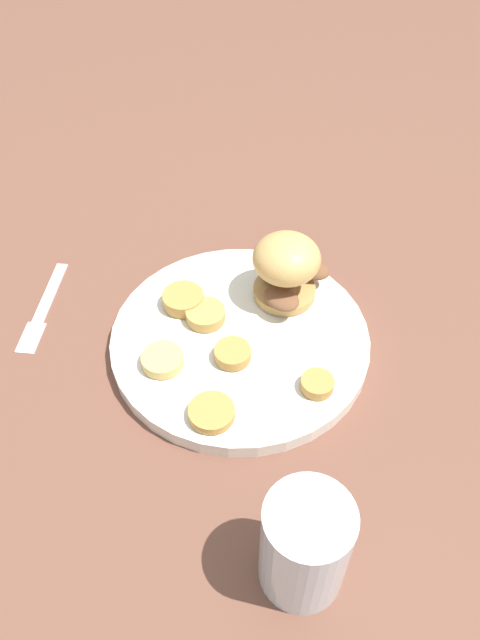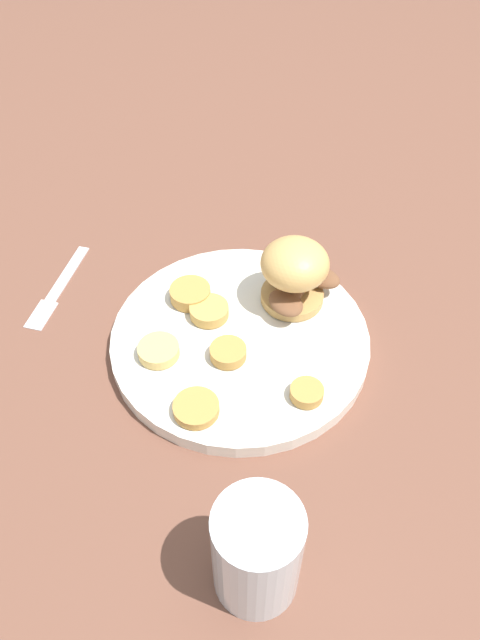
{
  "view_description": "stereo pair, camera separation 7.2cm",
  "coord_description": "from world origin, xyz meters",
  "px_view_note": "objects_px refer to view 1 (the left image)",
  "views": [
    {
      "loc": [
        -0.06,
        -0.48,
        0.58
      ],
      "look_at": [
        0.0,
        0.0,
        0.05
      ],
      "focal_mm": 35.0,
      "sensor_mm": 36.0,
      "label": 1
    },
    {
      "loc": [
        0.01,
        -0.49,
        0.58
      ],
      "look_at": [
        0.0,
        0.0,
        0.05
      ],
      "focal_mm": 35.0,
      "sensor_mm": 36.0,
      "label": 2
    }
  ],
  "objects_px": {
    "sandwich": "(287,267)",
    "fork": "(44,307)",
    "dinner_plate": "(240,339)",
    "drinking_glass": "(305,546)"
  },
  "relations": [
    {
      "from": "sandwich",
      "to": "fork",
      "type": "height_order",
      "value": "sandwich"
    },
    {
      "from": "dinner_plate",
      "to": "drinking_glass",
      "type": "distance_m",
      "value": 0.28
    },
    {
      "from": "dinner_plate",
      "to": "sandwich",
      "type": "xyz_separation_m",
      "value": [
        0.06,
        0.06,
        0.05
      ]
    },
    {
      "from": "drinking_glass",
      "to": "fork",
      "type": "bearing_deg",
      "value": 125.72
    },
    {
      "from": "dinner_plate",
      "to": "fork",
      "type": "relative_size",
      "value": 1.96
    },
    {
      "from": "sandwich",
      "to": "fork",
      "type": "relative_size",
      "value": 0.72
    },
    {
      "from": "dinner_plate",
      "to": "sandwich",
      "type": "relative_size",
      "value": 2.7
    },
    {
      "from": "drinking_glass",
      "to": "sandwich",
      "type": "bearing_deg",
      "value": 82.89
    },
    {
      "from": "sandwich",
      "to": "drinking_glass",
      "type": "bearing_deg",
      "value": -97.11
    },
    {
      "from": "fork",
      "to": "drinking_glass",
      "type": "distance_m",
      "value": 0.46
    }
  ]
}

